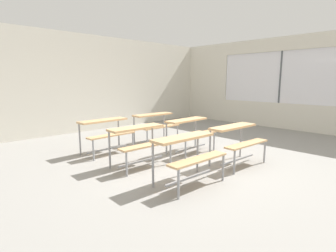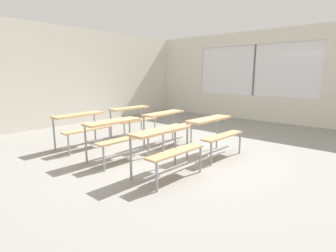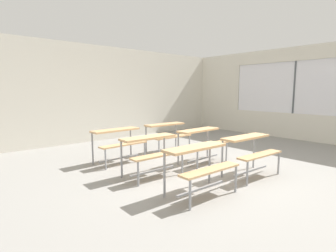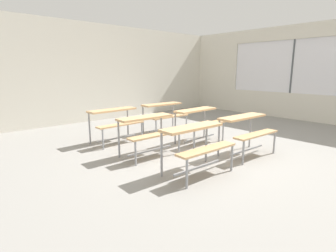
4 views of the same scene
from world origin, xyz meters
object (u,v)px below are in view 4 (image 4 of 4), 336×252
Objects in this scene: desk_bench_r0c1 at (247,126)px; desk_bench_r1c0 at (149,126)px; desk_bench_r1c1 at (199,117)px; desk_bench_r2c1 at (164,111)px; desk_bench_r2c0 at (115,118)px; desk_bench_r0c0 at (197,138)px.

desk_bench_r0c1 is 1.85m from desk_bench_r1c0.
desk_bench_r1c0 is 1.00× the size of desk_bench_r1c1.
desk_bench_r0c1 and desk_bench_r1c1 have the same top height.
desk_bench_r2c1 is at bearing 91.28° from desk_bench_r0c1.
desk_bench_r2c0 is 1.46m from desk_bench_r2c1.
desk_bench_r0c0 and desk_bench_r0c1 have the same top height.
desk_bench_r2c0 and desk_bench_r2c1 have the same top height.
desk_bench_r0c0 is 2.84m from desk_bench_r2c1.
desk_bench_r1c0 and desk_bench_r2c0 have the same top height.
desk_bench_r1c1 is at bearing 92.74° from desk_bench_r0c1.
desk_bench_r0c0 and desk_bench_r2c0 have the same top height.
desk_bench_r2c0 is at bearing -177.05° from desk_bench_r2c1.
desk_bench_r1c1 is (1.41, -0.00, 0.00)m from desk_bench_r1c0.
desk_bench_r0c0 is at bearing -140.99° from desk_bench_r1c1.
desk_bench_r2c1 is (0.06, 2.45, 0.00)m from desk_bench_r0c1.
desk_bench_r1c1 is 1.00× the size of desk_bench_r2c0.
desk_bench_r1c0 is 1.00× the size of desk_bench_r2c0.
desk_bench_r0c0 is 1.19m from desk_bench_r1c0.
desk_bench_r1c1 and desk_bench_r2c1 have the same top height.
desk_bench_r0c1 is at bearing -91.58° from desk_bench_r1c1.
desk_bench_r0c0 and desk_bench_r1c1 have the same top height.
desk_bench_r1c1 is at bearing -43.27° from desk_bench_r2c0.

